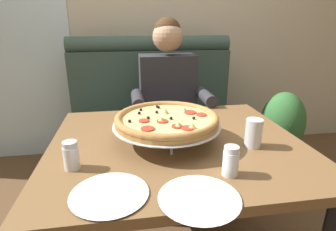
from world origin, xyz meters
TOP-DOWN VIEW (x-y plane):
  - back_wall_with_window at (0.00, 1.54)m, footprint 6.00×0.12m
  - booth_bench at (0.00, 0.96)m, footprint 1.37×0.78m
  - dining_table at (0.00, 0.00)m, footprint 1.15×0.99m
  - diner_main at (0.08, 0.70)m, footprint 0.54×0.64m
  - pizza at (-0.05, -0.00)m, footprint 0.48×0.48m
  - shaker_pepper_flakes at (0.13, -0.32)m, footprint 0.06×0.06m
  - shaker_oregano at (-0.43, -0.18)m, footprint 0.06×0.06m
  - plate_near_left at (-0.29, -0.37)m, footprint 0.25×0.25m
  - plate_near_right at (-0.01, -0.44)m, footprint 0.26×0.26m
  - drinking_glass at (0.32, -0.11)m, footprint 0.07×0.07m
  - potted_plant at (1.07, 0.82)m, footprint 0.36×0.36m

SIDE VIEW (x-z plane):
  - potted_plant at x=1.07m, z-range 0.04..0.74m
  - booth_bench at x=0.00m, z-range -0.17..0.96m
  - dining_table at x=0.00m, z-range 0.28..1.00m
  - diner_main at x=0.08m, z-range 0.07..1.35m
  - plate_near_left at x=-0.29m, z-range 0.72..0.74m
  - plate_near_right at x=-0.01m, z-range 0.72..0.74m
  - shaker_oregano at x=-0.43m, z-range 0.71..0.82m
  - shaker_pepper_flakes at x=0.13m, z-range 0.71..0.82m
  - drinking_glass at x=0.32m, z-range 0.71..0.84m
  - pizza at x=-0.05m, z-range 0.76..0.90m
  - back_wall_with_window at x=0.00m, z-range 0.00..2.80m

